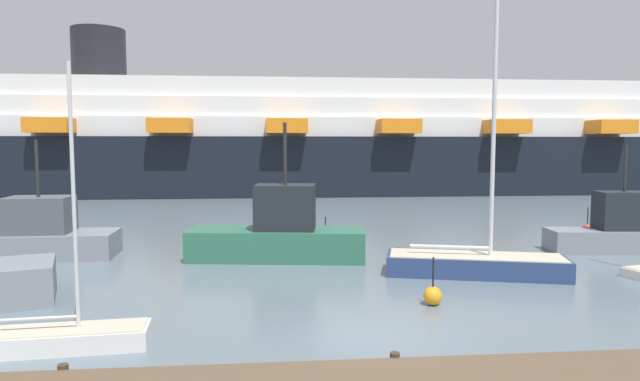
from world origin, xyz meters
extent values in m
plane|color=slate|center=(0.00, 0.00, 0.00)|extent=(600.00, 600.00, 0.00)
cylinder|color=#423323|center=(-7.76, -2.47, 0.26)|extent=(0.24, 0.24, 0.53)
cylinder|color=#423323|center=(0.00, -2.47, 0.26)|extent=(0.24, 0.24, 0.53)
cube|color=navy|center=(5.70, 7.06, 0.42)|extent=(7.76, 3.94, 0.84)
cube|color=beige|center=(5.70, 7.06, 0.86)|extent=(7.43, 3.70, 0.04)
cylinder|color=silver|center=(6.28, 6.91, 7.17)|extent=(0.18, 0.18, 12.66)
cylinder|color=silver|center=(4.65, 7.33, 1.19)|extent=(3.29, 0.99, 0.14)
cube|color=white|center=(-8.57, -0.07, 0.27)|extent=(4.49, 1.66, 0.54)
cube|color=beige|center=(-8.57, -0.07, 0.56)|extent=(4.30, 1.55, 0.04)
cylinder|color=silver|center=(-8.22, -0.04, 4.14)|extent=(0.11, 0.11, 7.19)
cylinder|color=silver|center=(-9.21, -0.13, 0.89)|extent=(1.98, 0.26, 0.08)
cube|color=#2D6B51|center=(-2.69, 11.10, 0.73)|extent=(8.73, 3.65, 1.47)
cube|color=#1E2328|center=(-2.27, 11.05, 2.55)|extent=(3.08, 2.31, 2.17)
cylinder|color=#262626|center=(-2.27, 11.05, 5.12)|extent=(0.17, 0.17, 2.96)
cube|color=gray|center=(-14.68, 12.56, 0.62)|extent=(8.06, 3.08, 1.24)
cube|color=#4C5156|center=(-14.28, 12.57, 2.12)|extent=(3.07, 2.24, 1.77)
cylinder|color=#262626|center=(-14.28, 12.57, 4.40)|extent=(0.16, 0.16, 2.79)
cube|color=gray|center=(14.83, 11.35, 0.58)|extent=(7.00, 2.58, 1.16)
cube|color=#1E2328|center=(15.18, 11.32, 2.15)|extent=(2.76, 1.72, 1.97)
cylinder|color=#262626|center=(15.18, 11.32, 4.33)|extent=(0.14, 0.14, 2.40)
sphere|color=red|center=(16.95, 17.31, 0.28)|extent=(0.55, 0.55, 0.55)
cylinder|color=black|center=(16.95, 17.31, 1.08)|extent=(0.06, 0.06, 1.05)
sphere|color=orange|center=(2.61, 3.00, 0.33)|extent=(0.65, 0.65, 0.65)
cylinder|color=black|center=(2.61, 3.00, 1.17)|extent=(0.06, 0.06, 1.03)
sphere|color=orange|center=(0.07, 14.97, 0.27)|extent=(0.53, 0.53, 0.53)
cylinder|color=black|center=(0.07, 14.97, 1.03)|extent=(0.06, 0.06, 0.99)
cube|color=black|center=(-1.24, 49.17, 3.18)|extent=(115.73, 16.72, 6.36)
cube|color=white|center=(-1.24, 49.17, 7.40)|extent=(106.47, 14.73, 2.08)
cube|color=white|center=(-1.24, 49.17, 9.48)|extent=(100.08, 13.85, 2.08)
cube|color=white|center=(-1.24, 49.17, 11.57)|extent=(93.69, 12.97, 2.08)
cube|color=orange|center=(-24.41, 40.86, 7.40)|extent=(4.18, 3.26, 1.46)
cube|color=orange|center=(-12.84, 40.80, 7.40)|extent=(4.18, 3.26, 1.46)
cube|color=orange|center=(-1.28, 40.75, 7.40)|extent=(4.18, 3.26, 1.46)
cube|color=orange|center=(10.29, 40.70, 7.40)|extent=(4.18, 3.26, 1.46)
cube|color=orange|center=(21.86, 40.65, 7.40)|extent=(4.18, 3.26, 1.46)
cube|color=orange|center=(33.42, 40.59, 7.40)|extent=(4.18, 3.26, 1.46)
cylinder|color=black|center=(-22.05, 49.27, 15.50)|extent=(5.83, 5.83, 5.78)
camera|label=1|loc=(-2.98, -15.09, 5.57)|focal=30.64mm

